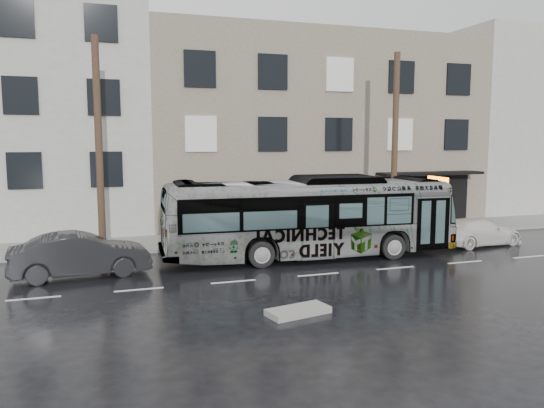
% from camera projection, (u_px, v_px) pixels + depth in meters
% --- Properties ---
extents(ground, '(120.00, 120.00, 0.00)m').
position_uv_depth(ground, '(295.00, 260.00, 21.77)').
color(ground, black).
rests_on(ground, ground).
extents(sidewalk, '(90.00, 3.60, 0.15)m').
position_uv_depth(sidewalk, '(261.00, 237.00, 26.40)').
color(sidewalk, gray).
rests_on(sidewalk, ground).
extents(building_taupe, '(20.00, 12.00, 11.00)m').
position_uv_depth(building_taupe, '(299.00, 131.00, 34.63)').
color(building_taupe, gray).
rests_on(building_taupe, ground).
extents(building_filler, '(18.00, 12.00, 12.00)m').
position_uv_depth(building_filler, '(533.00, 125.00, 40.35)').
color(building_filler, '#B5B4AB').
rests_on(building_filler, ground).
extents(utility_pole_front, '(0.30, 0.30, 9.00)m').
position_uv_depth(utility_pole_front, '(395.00, 145.00, 26.31)').
color(utility_pole_front, '#4F3827').
rests_on(utility_pole_front, sidewalk).
extents(utility_pole_rear, '(0.30, 0.30, 9.00)m').
position_uv_depth(utility_pole_rear, '(99.00, 146.00, 22.05)').
color(utility_pole_rear, '#4F3827').
rests_on(utility_pole_rear, sidewalk).
extents(sign_post, '(0.06, 0.06, 2.40)m').
position_uv_depth(sign_post, '(412.00, 210.00, 27.04)').
color(sign_post, slate).
rests_on(sign_post, sidewalk).
extents(bus, '(12.37, 3.46, 3.41)m').
position_uv_depth(bus, '(309.00, 217.00, 22.05)').
color(bus, '#B2B2B2').
rests_on(bus, ground).
extents(white_sedan, '(4.44, 2.11, 1.25)m').
position_uv_depth(white_sedan, '(478.00, 232.00, 24.76)').
color(white_sedan, silver).
rests_on(white_sedan, ground).
extents(dark_sedan, '(4.98, 2.15, 1.59)m').
position_uv_depth(dark_sedan, '(81.00, 255.00, 19.06)').
color(dark_sedan, black).
rests_on(dark_sedan, ground).
extents(slush_pile, '(1.93, 1.17, 0.18)m').
position_uv_depth(slush_pile, '(298.00, 311.00, 15.02)').
color(slush_pile, gray).
rests_on(slush_pile, ground).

